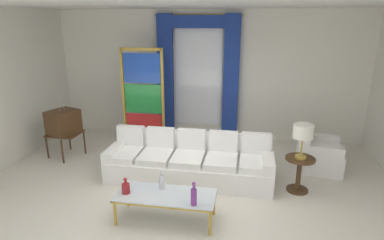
{
  "coord_description": "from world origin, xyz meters",
  "views": [
    {
      "loc": [
        0.93,
        -4.47,
        2.73
      ],
      "look_at": [
        -0.01,
        0.9,
        1.05
      ],
      "focal_mm": 30.01,
      "sensor_mm": 36.0,
      "label": 1
    }
  ],
  "objects_px": {
    "bottle_amber_squat": "(194,196)",
    "stained_glass_divider": "(143,101)",
    "bottle_crystal_tall": "(162,181)",
    "peacock_figurine": "(159,143)",
    "round_side_table": "(299,171)",
    "couch_white_long": "(190,162)",
    "table_lamp_brass": "(303,133)",
    "vintage_tv": "(63,123)",
    "coffee_table": "(166,196)",
    "bottle_blue_decanter": "(126,188)",
    "armchair_white": "(316,154)"
  },
  "relations": [
    {
      "from": "bottle_blue_decanter",
      "to": "peacock_figurine",
      "type": "xyz_separation_m",
      "value": [
        -0.19,
        2.41,
        -0.27
      ]
    },
    {
      "from": "bottle_crystal_tall",
      "to": "bottle_amber_squat",
      "type": "bearing_deg",
      "value": -32.63
    },
    {
      "from": "round_side_table",
      "to": "stained_glass_divider",
      "type": "bearing_deg",
      "value": 154.14
    },
    {
      "from": "armchair_white",
      "to": "table_lamp_brass",
      "type": "relative_size",
      "value": 1.58
    },
    {
      "from": "round_side_table",
      "to": "table_lamp_brass",
      "type": "height_order",
      "value": "table_lamp_brass"
    },
    {
      "from": "table_lamp_brass",
      "to": "coffee_table",
      "type": "bearing_deg",
      "value": -148.97
    },
    {
      "from": "coffee_table",
      "to": "armchair_white",
      "type": "relative_size",
      "value": 1.56
    },
    {
      "from": "vintage_tv",
      "to": "round_side_table",
      "type": "distance_m",
      "value": 4.67
    },
    {
      "from": "couch_white_long",
      "to": "round_side_table",
      "type": "relative_size",
      "value": 4.91
    },
    {
      "from": "couch_white_long",
      "to": "vintage_tv",
      "type": "relative_size",
      "value": 2.17
    },
    {
      "from": "couch_white_long",
      "to": "bottle_amber_squat",
      "type": "relative_size",
      "value": 8.73
    },
    {
      "from": "couch_white_long",
      "to": "round_side_table",
      "type": "height_order",
      "value": "couch_white_long"
    },
    {
      "from": "bottle_amber_squat",
      "to": "table_lamp_brass",
      "type": "xyz_separation_m",
      "value": [
        1.54,
        1.38,
        0.48
      ]
    },
    {
      "from": "coffee_table",
      "to": "bottle_blue_decanter",
      "type": "bearing_deg",
      "value": -173.72
    },
    {
      "from": "bottle_crystal_tall",
      "to": "peacock_figurine",
      "type": "bearing_deg",
      "value": 106.64
    },
    {
      "from": "bottle_blue_decanter",
      "to": "couch_white_long",
      "type": "bearing_deg",
      "value": 65.04
    },
    {
      "from": "stained_glass_divider",
      "to": "bottle_amber_squat",
      "type": "bearing_deg",
      "value": -60.85
    },
    {
      "from": "table_lamp_brass",
      "to": "vintage_tv",
      "type": "bearing_deg",
      "value": 171.7
    },
    {
      "from": "stained_glass_divider",
      "to": "round_side_table",
      "type": "distance_m",
      "value": 3.58
    },
    {
      "from": "bottle_crystal_tall",
      "to": "bottle_amber_squat",
      "type": "relative_size",
      "value": 0.91
    },
    {
      "from": "bottle_amber_squat",
      "to": "table_lamp_brass",
      "type": "bearing_deg",
      "value": 42.03
    },
    {
      "from": "bottle_crystal_tall",
      "to": "stained_glass_divider",
      "type": "height_order",
      "value": "stained_glass_divider"
    },
    {
      "from": "vintage_tv",
      "to": "peacock_figurine",
      "type": "xyz_separation_m",
      "value": [
        1.88,
        0.49,
        -0.51
      ]
    },
    {
      "from": "bottle_blue_decanter",
      "to": "bottle_crystal_tall",
      "type": "xyz_separation_m",
      "value": [
        0.47,
        0.2,
        0.04
      ]
    },
    {
      "from": "coffee_table",
      "to": "round_side_table",
      "type": "height_order",
      "value": "round_side_table"
    },
    {
      "from": "bottle_crystal_tall",
      "to": "stained_glass_divider",
      "type": "xyz_separation_m",
      "value": [
        -1.1,
        2.58,
        0.53
      ]
    },
    {
      "from": "coffee_table",
      "to": "stained_glass_divider",
      "type": "bearing_deg",
      "value": 113.65
    },
    {
      "from": "bottle_amber_squat",
      "to": "stained_glass_divider",
      "type": "xyz_separation_m",
      "value": [
        -1.63,
        2.92,
        0.51
      ]
    },
    {
      "from": "bottle_crystal_tall",
      "to": "bottle_blue_decanter",
      "type": "bearing_deg",
      "value": -156.73
    },
    {
      "from": "couch_white_long",
      "to": "coffee_table",
      "type": "xyz_separation_m",
      "value": [
        -0.1,
        -1.35,
        0.07
      ]
    },
    {
      "from": "bottle_amber_squat",
      "to": "peacock_figurine",
      "type": "bearing_deg",
      "value": 114.99
    },
    {
      "from": "couch_white_long",
      "to": "armchair_white",
      "type": "distance_m",
      "value": 2.45
    },
    {
      "from": "stained_glass_divider",
      "to": "peacock_figurine",
      "type": "height_order",
      "value": "stained_glass_divider"
    },
    {
      "from": "table_lamp_brass",
      "to": "round_side_table",
      "type": "bearing_deg",
      "value": 0.0
    },
    {
      "from": "bottle_crystal_tall",
      "to": "vintage_tv",
      "type": "height_order",
      "value": "vintage_tv"
    },
    {
      "from": "bottle_crystal_tall",
      "to": "table_lamp_brass",
      "type": "height_order",
      "value": "table_lamp_brass"
    },
    {
      "from": "vintage_tv",
      "to": "round_side_table",
      "type": "relative_size",
      "value": 2.26
    },
    {
      "from": "vintage_tv",
      "to": "bottle_blue_decanter",
      "type": "bearing_deg",
      "value": -42.78
    },
    {
      "from": "coffee_table",
      "to": "table_lamp_brass",
      "type": "xyz_separation_m",
      "value": [
        1.97,
        1.19,
        0.65
      ]
    },
    {
      "from": "bottle_amber_squat",
      "to": "peacock_figurine",
      "type": "height_order",
      "value": "bottle_amber_squat"
    },
    {
      "from": "bottle_crystal_tall",
      "to": "vintage_tv",
      "type": "bearing_deg",
      "value": 145.93
    },
    {
      "from": "vintage_tv",
      "to": "stained_glass_divider",
      "type": "relative_size",
      "value": 0.61
    },
    {
      "from": "bottle_amber_squat",
      "to": "armchair_white",
      "type": "height_order",
      "value": "armchair_white"
    },
    {
      "from": "bottle_crystal_tall",
      "to": "peacock_figurine",
      "type": "distance_m",
      "value": 2.33
    },
    {
      "from": "bottle_crystal_tall",
      "to": "armchair_white",
      "type": "bearing_deg",
      "value": 38.79
    },
    {
      "from": "peacock_figurine",
      "to": "bottle_blue_decanter",
      "type": "bearing_deg",
      "value": -85.4
    },
    {
      "from": "coffee_table",
      "to": "bottle_crystal_tall",
      "type": "height_order",
      "value": "bottle_crystal_tall"
    },
    {
      "from": "bottle_blue_decanter",
      "to": "round_side_table",
      "type": "height_order",
      "value": "bottle_blue_decanter"
    },
    {
      "from": "stained_glass_divider",
      "to": "table_lamp_brass",
      "type": "height_order",
      "value": "stained_glass_divider"
    },
    {
      "from": "stained_glass_divider",
      "to": "round_side_table",
      "type": "bearing_deg",
      "value": -25.86
    }
  ]
}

